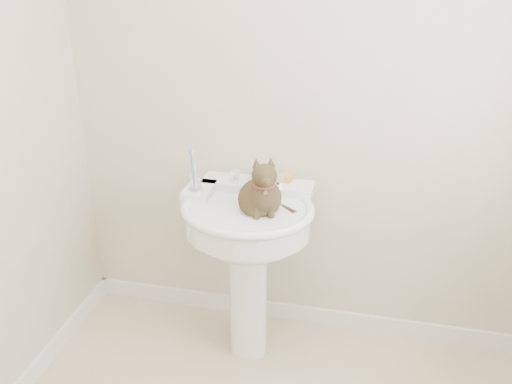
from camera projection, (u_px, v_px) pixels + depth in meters
The scene contains 7 objects.
wall_back at pixel (305, 86), 2.47m from camera, with size 2.20×0.00×2.50m, color beige, non-canonical shape.
baseboard_back at pixel (296, 313), 2.98m from camera, with size 2.20×0.02×0.09m, color white.
pedestal_sink at pixel (247, 235), 2.51m from camera, with size 0.60×0.58×0.82m.
faucet at pixel (256, 177), 2.55m from camera, with size 0.28×0.12×0.14m.
soap_bar at pixel (282, 177), 2.61m from camera, with size 0.09×0.06×0.03m, color orange.
toothbrush_cup at pixel (196, 180), 2.50m from camera, with size 0.07×0.07×0.19m.
cat at pixel (260, 195), 2.39m from camera, with size 0.20×0.26×0.37m.
Camera 1 is at (0.34, -1.32, 1.89)m, focal length 40.00 mm.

